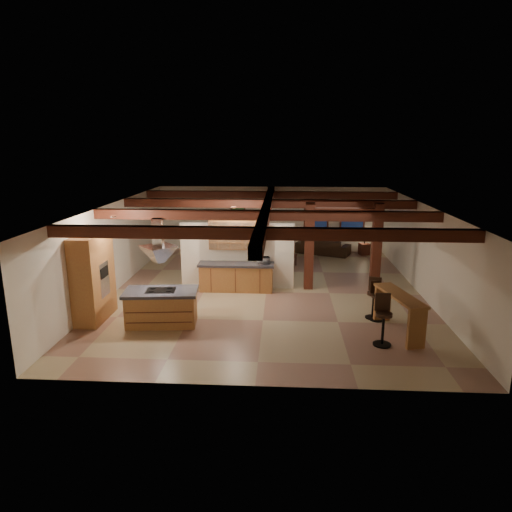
{
  "coord_description": "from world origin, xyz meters",
  "views": [
    {
      "loc": [
        0.51,
        -14.31,
        4.79
      ],
      "look_at": [
        -0.37,
        0.5,
        1.1
      ],
      "focal_mm": 32.0,
      "sensor_mm": 36.0,
      "label": 1
    }
  ],
  "objects_px": {
    "dining_table": "(269,261)",
    "bar_counter": "(399,307)",
    "sofa": "(323,246)",
    "kitchen_island": "(162,307)"
  },
  "relations": [
    {
      "from": "dining_table",
      "to": "bar_counter",
      "type": "height_order",
      "value": "bar_counter"
    },
    {
      "from": "dining_table",
      "to": "bar_counter",
      "type": "relative_size",
      "value": 0.84
    },
    {
      "from": "sofa",
      "to": "dining_table",
      "type": "bearing_deg",
      "value": 71.91
    },
    {
      "from": "kitchen_island",
      "to": "dining_table",
      "type": "bearing_deg",
      "value": 64.6
    },
    {
      "from": "sofa",
      "to": "bar_counter",
      "type": "bearing_deg",
      "value": 120.89
    },
    {
      "from": "dining_table",
      "to": "sofa",
      "type": "height_order",
      "value": "sofa"
    },
    {
      "from": "dining_table",
      "to": "sofa",
      "type": "relative_size",
      "value": 0.75
    },
    {
      "from": "dining_table",
      "to": "bar_counter",
      "type": "distance_m",
      "value": 6.97
    },
    {
      "from": "kitchen_island",
      "to": "dining_table",
      "type": "xyz_separation_m",
      "value": [
        2.73,
        5.76,
        -0.18
      ]
    },
    {
      "from": "sofa",
      "to": "bar_counter",
      "type": "height_order",
      "value": "bar_counter"
    }
  ]
}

